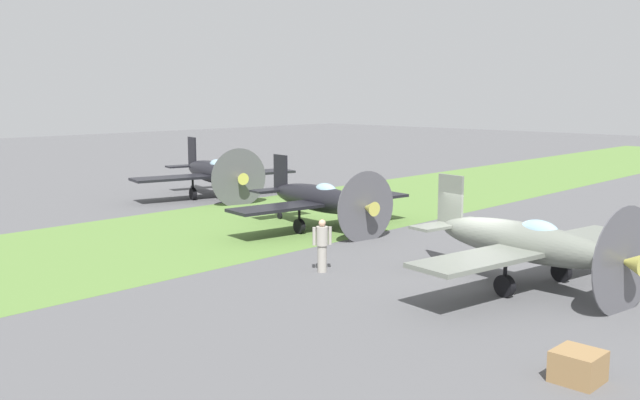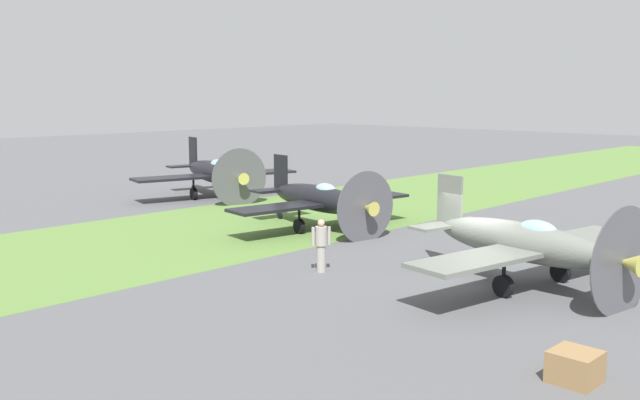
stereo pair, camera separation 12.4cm
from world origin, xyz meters
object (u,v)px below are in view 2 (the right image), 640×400
ground_crew_chief (321,244)px  airplane_wingman (320,199)px  airplane_lead (525,243)px  supply_crate (575,367)px  airplane_trail (215,172)px

ground_crew_chief → airplane_wingman: bearing=80.9°
airplane_lead → supply_crate: size_ratio=10.16×
airplane_trail → ground_crew_chief: size_ratio=5.42×
airplane_trail → supply_crate: airplane_trail is taller
airplane_trail → ground_crew_chief: 17.67m
airplane_wingman → supply_crate: airplane_wingman is taller
airplane_lead → airplane_wingman: size_ratio=1.04×
airplane_trail → ground_crew_chief: bearing=77.6°
ground_crew_chief → supply_crate: size_ratio=1.92×
airplane_trail → airplane_lead: bearing=91.2°
airplane_lead → supply_crate: bearing=45.2°
airplane_wingman → airplane_trail: (-2.68, -10.66, 0.09)m
ground_crew_chief → supply_crate: 10.21m
airplane_trail → supply_crate: bearing=81.5°
ground_crew_chief → airplane_lead: bearing=-25.8°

